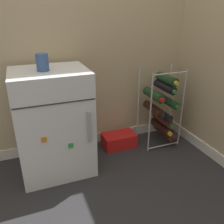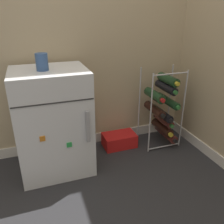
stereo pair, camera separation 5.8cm
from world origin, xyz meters
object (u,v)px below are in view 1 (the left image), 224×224
object	(u,v)px
wine_rack	(162,108)
fridge_top_cup	(42,62)
soda_box	(119,140)
mini_fridge	(54,123)

from	to	relation	value
wine_rack	fridge_top_cup	bearing A→B (deg)	-175.62
soda_box	mini_fridge	bearing A→B (deg)	-167.85
wine_rack	soda_box	size ratio (longest dim) A/B	2.42
mini_fridge	soda_box	xyz separation A→B (m)	(0.59, 0.13, -0.34)
mini_fridge	fridge_top_cup	xyz separation A→B (m)	(-0.03, -0.02, 0.46)
mini_fridge	fridge_top_cup	distance (m)	0.46
mini_fridge	soda_box	size ratio (longest dim) A/B	2.69
wine_rack	fridge_top_cup	distance (m)	1.14
mini_fridge	wine_rack	bearing A→B (deg)	3.30
wine_rack	fridge_top_cup	size ratio (longest dim) A/B	6.34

